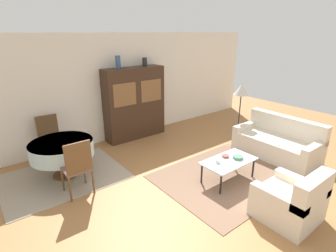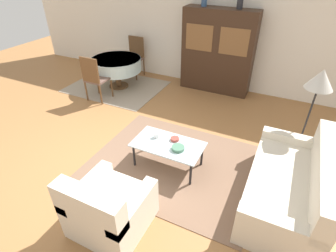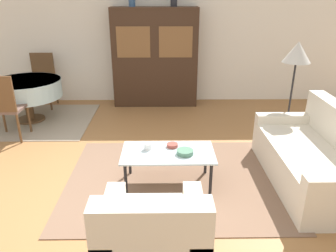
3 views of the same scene
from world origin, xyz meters
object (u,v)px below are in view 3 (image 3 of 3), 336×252
armchair (153,240)px  dining_chair_near (4,104)px  dining_chair_far (42,77)px  cup (148,146)px  vase_short (174,0)px  couch (317,159)px  bowl_small (172,145)px  floor_lamp (297,57)px  coffee_table (168,155)px  dining_table (26,89)px  bowl (185,152)px  display_cabinet (155,58)px

armchair → dining_chair_near: dining_chair_near is taller
dining_chair_far → cup: (2.18, -2.86, -0.11)m
vase_short → couch: bearing=-62.1°
bowl_small → cup: bearing=-168.4°
dining_chair_near → floor_lamp: (4.22, -0.10, 0.71)m
coffee_table → dining_table: (-2.42, 2.11, 0.19)m
couch → dining_chair_near: 4.36m
dining_table → floor_lamp: 4.38m
dining_table → vase_short: size_ratio=5.50×
armchair → floor_lamp: size_ratio=0.57×
dining_chair_near → bowl_small: bearing=-25.0°
armchair → dining_chair_far: (-2.28, 4.25, 0.27)m
coffee_table → dining_table: dining_table is taller
bowl → couch: bearing=2.7°
couch → vase_short: bearing=27.9°
floor_lamp → cup: 2.47m
display_cabinet → dining_table: (-2.21, -0.92, -0.36)m
dining_chair_far → cup: 3.60m
bowl → vase_short: vase_short is taller
dining_chair_near → vase_short: vase_short is taller
floor_lamp → cup: bearing=-151.5°
dining_table → bowl: (2.61, -2.17, -0.13)m
dining_table → vase_short: (2.56, 0.93, 1.40)m
display_cabinet → floor_lamp: size_ratio=1.25×
couch → dining_table: 4.67m
bowl_small → vase_short: vase_short is taller
coffee_table → bowl: size_ratio=5.63×
couch → coffee_table: bearing=90.5°
floor_lamp → vase_short: vase_short is taller
display_cabinet → bowl_small: bearing=-84.8°
dining_chair_far → cup: bearing=127.3°
dining_table → bowl_small: bearing=-38.7°
couch → coffee_table: (-1.75, -0.01, 0.08)m
coffee_table → cup: (-0.23, 0.07, 0.08)m
bowl_small → vase_short: size_ratio=0.61×
armchair → coffee_table: armchair is taller
bowl_small → couch: bearing=-3.9°
couch → cup: 1.99m
dining_table → dining_chair_near: dining_chair_near is taller
display_cabinet → dining_chair_far: bearing=-177.4°
dining_chair_near → armchair: bearing=-48.7°
vase_short → dining_chair_far: bearing=-177.7°
vase_short → dining_chair_near: bearing=-145.7°
vase_short → bowl_small: bearing=-91.9°
floor_lamp → bowl_small: 2.21m
floor_lamp → cup: (-2.04, -1.11, -0.82)m
dining_chair_far → floor_lamp: 4.63m
bowl_small → dining_chair_far: bearing=131.4°
couch → armchair: size_ratio=2.12×
bowl → display_cabinet: bearing=97.4°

